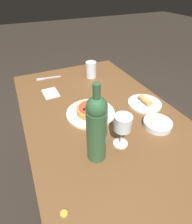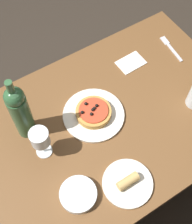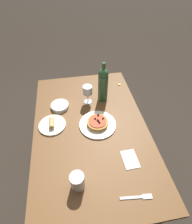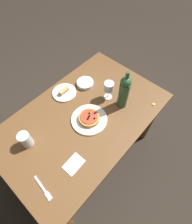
{
  "view_description": "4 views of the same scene",
  "coord_description": "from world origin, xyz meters",
  "px_view_note": "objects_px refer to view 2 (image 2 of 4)",
  "views": [
    {
      "loc": [
        -0.7,
        0.34,
        1.35
      ],
      "look_at": [
        -0.04,
        0.03,
        0.79
      ],
      "focal_mm": 28.0,
      "sensor_mm": 36.0,
      "label": 1
    },
    {
      "loc": [
        -0.35,
        -0.51,
        1.92
      ],
      "look_at": [
        -0.01,
        0.04,
        0.81
      ],
      "focal_mm": 50.0,
      "sensor_mm": 36.0,
      "label": 2
    },
    {
      "loc": [
        0.77,
        -0.09,
        1.73
      ],
      "look_at": [
        -0.07,
        0.05,
        0.84
      ],
      "focal_mm": 28.0,
      "sensor_mm": 36.0,
      "label": 3
    },
    {
      "loc": [
        0.44,
        0.52,
        1.86
      ],
      "look_at": [
        -0.06,
        0.08,
        0.84
      ],
      "focal_mm": 28.0,
      "sensor_mm": 36.0,
      "label": 4
    }
  ],
  "objects_px": {
    "dinner_plate": "(94,115)",
    "wine_bottle": "(20,111)",
    "side_plate": "(128,183)",
    "dining_table": "(102,134)",
    "side_bowl": "(78,194)",
    "fork": "(170,47)",
    "wine_glass": "(40,139)",
    "pizza": "(93,112)"
  },
  "relations": [
    {
      "from": "dinner_plate",
      "to": "pizza",
      "type": "height_order",
      "value": "pizza"
    },
    {
      "from": "dinner_plate",
      "to": "pizza",
      "type": "distance_m",
      "value": 0.02
    },
    {
      "from": "dinner_plate",
      "to": "wine_bottle",
      "type": "bearing_deg",
      "value": 161.58
    },
    {
      "from": "dining_table",
      "to": "dinner_plate",
      "type": "height_order",
      "value": "dinner_plate"
    },
    {
      "from": "wine_bottle",
      "to": "side_plate",
      "type": "distance_m",
      "value": 0.48
    },
    {
      "from": "wine_glass",
      "to": "side_bowl",
      "type": "height_order",
      "value": "wine_glass"
    },
    {
      "from": "dinner_plate",
      "to": "fork",
      "type": "distance_m",
      "value": 0.53
    },
    {
      "from": "pizza",
      "to": "wine_bottle",
      "type": "xyz_separation_m",
      "value": [
        -0.27,
        0.09,
        0.12
      ]
    },
    {
      "from": "wine_bottle",
      "to": "dining_table",
      "type": "bearing_deg",
      "value": -26.89
    },
    {
      "from": "wine_bottle",
      "to": "fork",
      "type": "height_order",
      "value": "wine_bottle"
    },
    {
      "from": "fork",
      "to": "side_plate",
      "type": "height_order",
      "value": "side_plate"
    },
    {
      "from": "dining_table",
      "to": "wine_glass",
      "type": "distance_m",
      "value": 0.35
    },
    {
      "from": "pizza",
      "to": "wine_bottle",
      "type": "bearing_deg",
      "value": 161.6
    },
    {
      "from": "pizza",
      "to": "side_plate",
      "type": "height_order",
      "value": "pizza"
    },
    {
      "from": "dinner_plate",
      "to": "wine_bottle",
      "type": "height_order",
      "value": "wine_bottle"
    },
    {
      "from": "pizza",
      "to": "wine_glass",
      "type": "relative_size",
      "value": 0.96
    },
    {
      "from": "side_bowl",
      "to": "side_plate",
      "type": "relative_size",
      "value": 0.72
    },
    {
      "from": "wine_bottle",
      "to": "side_bowl",
      "type": "height_order",
      "value": "wine_bottle"
    },
    {
      "from": "dinner_plate",
      "to": "fork",
      "type": "height_order",
      "value": "dinner_plate"
    },
    {
      "from": "dining_table",
      "to": "side_plate",
      "type": "distance_m",
      "value": 0.3
    },
    {
      "from": "wine_glass",
      "to": "wine_bottle",
      "type": "distance_m",
      "value": 0.13
    },
    {
      "from": "wine_bottle",
      "to": "side_bowl",
      "type": "xyz_separation_m",
      "value": [
        0.04,
        -0.35,
        -0.14
      ]
    },
    {
      "from": "wine_bottle",
      "to": "side_bowl",
      "type": "relative_size",
      "value": 2.41
    },
    {
      "from": "dining_table",
      "to": "wine_glass",
      "type": "relative_size",
      "value": 8.05
    },
    {
      "from": "wine_glass",
      "to": "wine_bottle",
      "type": "xyz_separation_m",
      "value": [
        -0.01,
        0.12,
        0.04
      ]
    },
    {
      "from": "dining_table",
      "to": "fork",
      "type": "distance_m",
      "value": 0.55
    },
    {
      "from": "wine_bottle",
      "to": "pizza",
      "type": "bearing_deg",
      "value": -18.4
    },
    {
      "from": "dining_table",
      "to": "side_bowl",
      "type": "relative_size",
      "value": 9.09
    },
    {
      "from": "side_bowl",
      "to": "side_plate",
      "type": "height_order",
      "value": "side_plate"
    },
    {
      "from": "dining_table",
      "to": "wine_bottle",
      "type": "bearing_deg",
      "value": 153.11
    },
    {
      "from": "fork",
      "to": "dinner_plate",
      "type": "bearing_deg",
      "value": 109.28
    },
    {
      "from": "wine_glass",
      "to": "side_plate",
      "type": "distance_m",
      "value": 0.37
    },
    {
      "from": "wine_bottle",
      "to": "side_bowl",
      "type": "bearing_deg",
      "value": -83.67
    },
    {
      "from": "dinner_plate",
      "to": "fork",
      "type": "xyz_separation_m",
      "value": [
        0.52,
        0.12,
        -0.0
      ]
    },
    {
      "from": "dining_table",
      "to": "dinner_plate",
      "type": "xyz_separation_m",
      "value": [
        -0.01,
        0.05,
        0.11
      ]
    },
    {
      "from": "pizza",
      "to": "wine_bottle",
      "type": "height_order",
      "value": "wine_bottle"
    },
    {
      "from": "dinner_plate",
      "to": "wine_bottle",
      "type": "distance_m",
      "value": 0.32
    },
    {
      "from": "wine_bottle",
      "to": "side_plate",
      "type": "xyz_separation_m",
      "value": [
        0.22,
        -0.41,
        -0.14
      ]
    },
    {
      "from": "dining_table",
      "to": "wine_glass",
      "type": "bearing_deg",
      "value": 175.99
    },
    {
      "from": "dining_table",
      "to": "wine_bottle",
      "type": "height_order",
      "value": "wine_bottle"
    },
    {
      "from": "pizza",
      "to": "fork",
      "type": "xyz_separation_m",
      "value": [
        0.52,
        0.12,
        -0.03
      ]
    },
    {
      "from": "dining_table",
      "to": "side_plate",
      "type": "xyz_separation_m",
      "value": [
        -0.06,
        -0.27,
        0.12
      ]
    }
  ]
}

